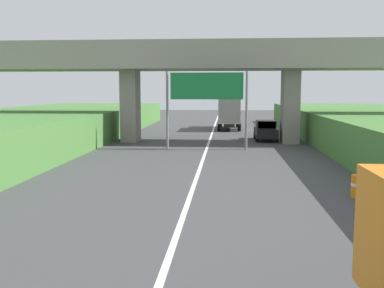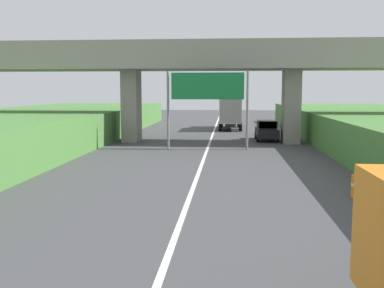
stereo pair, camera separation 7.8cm
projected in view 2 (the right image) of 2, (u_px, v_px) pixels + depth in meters
name	position (u px, v px, depth m)	size (l,w,h in m)	color
lane_centre_stripe	(205.00, 156.00, 28.49)	(0.20, 103.42, 0.01)	white
overpass_bridge	(210.00, 67.00, 35.59)	(40.00, 4.80, 8.10)	gray
overhead_highway_sign	(208.00, 92.00, 31.42)	(5.88, 0.18, 5.60)	slate
truck_silver	(230.00, 112.00, 48.18)	(2.44, 7.30, 3.44)	black
car_black	(267.00, 130.00, 37.40)	(1.86, 4.10, 1.72)	black
construction_barrel_4	(358.00, 186.00, 17.44)	(0.57, 0.57, 0.90)	orange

